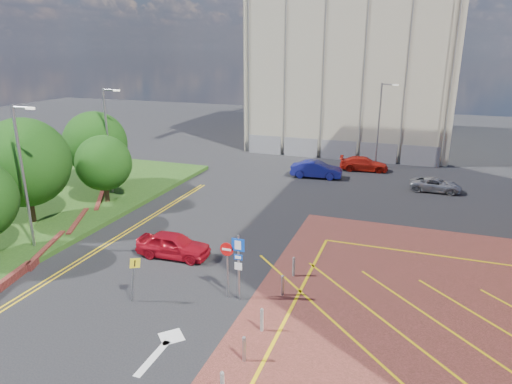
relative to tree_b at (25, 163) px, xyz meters
The scene contains 18 objects.
ground 16.83m from the tree_b, 17.88° to the right, with size 140.00×140.00×0.00m, color black.
grass_bed 4.89m from the tree_b, 158.20° to the left, with size 14.00×32.00×0.30m, color #1E4114.
retaining_wall 6.24m from the tree_b, 39.04° to the right, with size 6.06×20.33×0.40m.
tree_b is the anchor object (origin of this frame).
tree_c 5.49m from the tree_b, 68.20° to the left, with size 4.00×4.00×4.90m.
tree_d 8.07m from the tree_b, 97.13° to the left, with size 5.00×5.00×6.08m.
lamp_left_near 4.32m from the tree_b, 44.25° to the right, with size 1.53×0.16×8.00m.
lamp_left_far 7.10m from the tree_b, 81.23° to the left, with size 1.53×0.16×8.00m.
lamp_back 30.21m from the tree_b, 49.59° to the left, with size 1.53×0.16×8.00m.
sign_cluster 16.46m from the tree_b, 14.26° to the right, with size 1.17×0.12×3.20m.
warning_sign 13.33m from the tree_b, 26.55° to the right, with size 0.61×0.39×2.25m.
bollard_row 19.38m from the tree_b, 20.53° to the right, with size 0.14×11.14×0.90m.
construction_building 38.87m from the tree_b, 66.11° to the left, with size 21.20×19.20×22.00m, color #B2A891.
construction_fence 30.13m from the tree_b, 56.58° to the left, with size 21.60×0.06×2.00m, color gray.
car_red_left 11.53m from the tree_b, ahead, with size 1.66×4.12×1.40m, color #B40F1E.
car_blue_back 23.25m from the tree_b, 49.71° to the left, with size 1.57×4.51×1.48m, color navy.
car_red_back 28.58m from the tree_b, 49.10° to the left, with size 1.81×4.46×1.29m, color red.
car_silver_back 30.14m from the tree_b, 33.96° to the left, with size 1.84×3.99×1.11m, color #98999E.
Camera 1 is at (7.49, -16.26, 11.14)m, focal length 32.00 mm.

